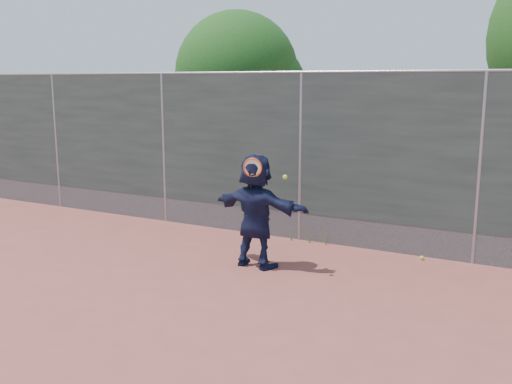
% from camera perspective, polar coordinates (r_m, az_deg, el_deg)
% --- Properties ---
extents(ground, '(80.00, 80.00, 0.00)m').
position_cam_1_polar(ground, '(7.58, -6.47, -11.09)').
color(ground, '#9E4C42').
rests_on(ground, ground).
extents(player, '(1.69, 0.68, 1.77)m').
position_cam_1_polar(player, '(8.76, 0.00, -1.90)').
color(player, '#151B3C').
rests_on(player, ground).
extents(ball_ground, '(0.07, 0.07, 0.07)m').
position_cam_1_polar(ball_ground, '(9.67, 16.25, -6.34)').
color(ball_ground, '#B1E031').
rests_on(ball_ground, ground).
extents(fence, '(20.00, 0.06, 3.03)m').
position_cam_1_polar(fence, '(10.18, 4.47, 3.87)').
color(fence, '#38423D').
rests_on(fence, ground).
extents(swing_action, '(0.71, 0.13, 0.51)m').
position_cam_1_polar(swing_action, '(8.42, -0.02, 2.25)').
color(swing_action, '#E04B15').
rests_on(swing_action, ground).
extents(tree_left, '(3.15, 3.00, 4.53)m').
position_cam_1_polar(tree_left, '(14.10, -1.26, 11.40)').
color(tree_left, '#382314').
rests_on(tree_left, ground).
extents(weed_clump, '(0.68, 0.07, 0.30)m').
position_cam_1_polar(weed_clump, '(10.25, 5.61, -4.37)').
color(weed_clump, '#387226').
rests_on(weed_clump, ground).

